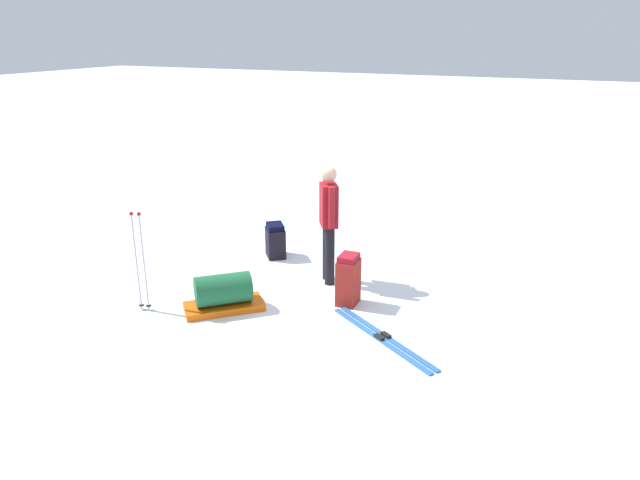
{
  "coord_description": "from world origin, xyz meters",
  "views": [
    {
      "loc": [
        -3.26,
        7.06,
        3.47
      ],
      "look_at": [
        0.0,
        0.0,
        0.7
      ],
      "focal_mm": 33.44,
      "sensor_mm": 36.0,
      "label": 1
    }
  ],
  "objects_px": {
    "backpack_large_dark": "(275,241)",
    "ski_poles_planted_near": "(140,257)",
    "skier_standing": "(329,218)",
    "backpack_bright": "(348,280)",
    "gear_sled": "(223,294)",
    "ski_pair_near": "(383,338)"
  },
  "relations": [
    {
      "from": "skier_standing",
      "to": "ski_poles_planted_near",
      "type": "distance_m",
      "value": 2.59
    },
    {
      "from": "backpack_bright",
      "to": "ski_poles_planted_near",
      "type": "height_order",
      "value": "ski_poles_planted_near"
    },
    {
      "from": "ski_pair_near",
      "to": "backpack_large_dark",
      "type": "distance_m",
      "value": 3.08
    },
    {
      "from": "skier_standing",
      "to": "gear_sled",
      "type": "bearing_deg",
      "value": 58.87
    },
    {
      "from": "gear_sled",
      "to": "skier_standing",
      "type": "bearing_deg",
      "value": -121.13
    },
    {
      "from": "backpack_bright",
      "to": "ski_poles_planted_near",
      "type": "distance_m",
      "value": 2.69
    },
    {
      "from": "skier_standing",
      "to": "backpack_large_dark",
      "type": "bearing_deg",
      "value": -25.16
    },
    {
      "from": "backpack_large_dark",
      "to": "gear_sled",
      "type": "xyz_separation_m",
      "value": [
        -0.32,
        1.97,
        -0.04
      ]
    },
    {
      "from": "skier_standing",
      "to": "backpack_bright",
      "type": "bearing_deg",
      "value": 133.35
    },
    {
      "from": "ski_pair_near",
      "to": "backpack_bright",
      "type": "xyz_separation_m",
      "value": [
        0.74,
        -0.72,
        0.33
      ]
    },
    {
      "from": "backpack_large_dark",
      "to": "ski_poles_planted_near",
      "type": "xyz_separation_m",
      "value": [
        0.62,
        2.41,
        0.47
      ]
    },
    {
      "from": "backpack_large_dark",
      "to": "skier_standing",
      "type": "bearing_deg",
      "value": 154.84
    },
    {
      "from": "ski_poles_planted_near",
      "to": "gear_sled",
      "type": "relative_size",
      "value": 1.27
    },
    {
      "from": "ski_poles_planted_near",
      "to": "backpack_large_dark",
      "type": "bearing_deg",
      "value": -104.39
    },
    {
      "from": "backpack_large_dark",
      "to": "ski_poles_planted_near",
      "type": "relative_size",
      "value": 0.41
    },
    {
      "from": "skier_standing",
      "to": "ski_poles_planted_near",
      "type": "xyz_separation_m",
      "value": [
        1.79,
        1.86,
        -0.21
      ]
    },
    {
      "from": "gear_sled",
      "to": "ski_pair_near",
      "type": "bearing_deg",
      "value": -176.48
    },
    {
      "from": "gear_sled",
      "to": "backpack_bright",
      "type": "bearing_deg",
      "value": -148.74
    },
    {
      "from": "backpack_bright",
      "to": "gear_sled",
      "type": "relative_size",
      "value": 0.66
    },
    {
      "from": "backpack_large_dark",
      "to": "backpack_bright",
      "type": "height_order",
      "value": "backpack_bright"
    },
    {
      "from": "backpack_bright",
      "to": "gear_sled",
      "type": "height_order",
      "value": "backpack_bright"
    },
    {
      "from": "skier_standing",
      "to": "backpack_bright",
      "type": "distance_m",
      "value": 1.0
    }
  ]
}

